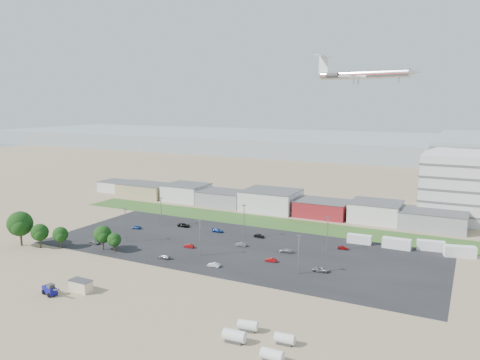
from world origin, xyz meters
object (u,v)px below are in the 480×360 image
Objects in this scene: parked_car_4 at (189,246)px; parked_car_12 at (286,251)px; box_trailer_a at (359,239)px; parked_car_9 at (184,225)px; parked_car_11 at (259,236)px; parked_car_1 at (271,260)px; parked_car_8 at (343,248)px; airliner at (363,74)px; parked_car_3 at (164,257)px; tree_far_left at (20,226)px; storage_tank_nw at (248,325)px; parked_car_6 at (218,230)px; telehandler at (49,289)px; parked_car_7 at (241,244)px; parked_car_5 at (137,227)px; parked_car_10 at (95,242)px; portable_shed at (81,286)px; parked_car_0 at (320,269)px; parked_car_13 at (214,265)px.

parked_car_4 is 29.38m from parked_car_12.
box_trailer_a is 60.78m from parked_car_9.
box_trailer_a is 2.12× the size of parked_car_11.
parked_car_1 is 1.03× the size of parked_car_8.
airliner is at bearing 169.42° from parked_car_12.
parked_car_3 is at bearing -142.32° from box_trailer_a.
parked_car_3 is at bearing -155.25° from parked_car_9.
tree_far_left reaches higher than parked_car_11.
parked_car_4 is at bearing 134.80° from storage_tank_nw.
tree_far_left is 3.62× the size of parked_car_4.
parked_car_6 is at bearing 41.03° from tree_far_left.
telehandler is at bearing -130.18° from box_trailer_a.
tree_far_left reaches higher than telehandler.
parked_car_9 is at bearing -119.47° from parked_car_7.
parked_car_3 is 1.01× the size of parked_car_12.
tree_far_left is 3.60× the size of parked_car_5.
parked_car_5 is (-28.15, 9.87, 0.02)m from parked_car_4.
parked_car_5 is 56.14m from parked_car_12.
parked_car_3 is at bearing 11.94° from tree_far_left.
parked_car_6 is 0.89× the size of parked_car_9.
parked_car_9 is (-60.21, -8.24, -0.74)m from box_trailer_a.
parked_car_8 is (28.93, 11.09, -0.04)m from parked_car_7.
airliner is 13.93× the size of parked_car_8.
parked_car_7 is at bearing 143.96° from parked_car_3.
parked_car_10 is 52.21m from parked_car_11.
parked_car_6 is at bearing 179.18° from parked_car_3.
airliner reaches higher than storage_tank_nw.
parked_car_6 is (27.41, 9.11, 0.01)m from parked_car_5.
airliner is 81.74m from parked_car_11.
portable_shed reaches higher than parked_car_0.
box_trailer_a reaches higher than parked_car_4.
tree_far_left is at bearing -154.90° from box_trailer_a.
parked_car_0 is 14.41m from parked_car_1.
parked_car_7 is (17.88, 47.96, -0.80)m from portable_shed.
tree_far_left is (-37.99, 22.62, 4.73)m from telehandler.
telehandler is at bearing -53.40° from parked_car_0.
parked_car_8 is at bearing 66.05° from telehandler.
box_trailer_a is at bearing 131.57° from parked_car_12.
parked_car_13 is at bearing -90.92° from airliner.
parked_car_9 reaches higher than parked_car_5.
parked_car_5 reaches higher than parked_car_11.
tree_far_left is 63.59m from parked_car_13.
parked_car_9 reaches higher than parked_car_4.
parked_car_4 is at bearing 149.67° from parked_car_11.
parked_car_0 is 34.36m from parked_car_11.
parked_car_5 is (-23.77, 49.40, -0.81)m from portable_shed.
box_trailer_a reaches higher than parked_car_11.
airliner is at bearing 162.19° from parked_car_13.
storage_tank_nw reaches higher than parked_car_12.
parked_car_13 is at bearing -38.54° from parked_car_12.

